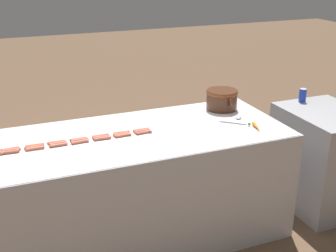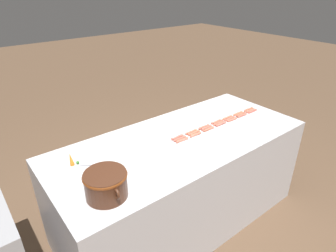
% 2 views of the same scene
% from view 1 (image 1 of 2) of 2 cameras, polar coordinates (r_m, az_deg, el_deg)
% --- Properties ---
extents(ground_plane, '(20.00, 20.00, 0.00)m').
position_cam_1_polar(ground_plane, '(3.83, -3.39, -13.73)').
color(ground_plane, brown).
extents(griddle_counter, '(0.99, 2.30, 0.92)m').
position_cam_1_polar(griddle_counter, '(3.58, -3.55, -7.73)').
color(griddle_counter, '#BCBCC1').
rests_on(griddle_counter, ground_plane).
extents(back_cabinet, '(0.82, 0.66, 0.91)m').
position_cam_1_polar(back_cabinet, '(4.27, 19.35, -4.01)').
color(back_cabinet, '#A0A0A4').
rests_on(back_cabinet, ground_plane).
extents(hot_dog_0, '(0.03, 0.13, 0.02)m').
position_cam_1_polar(hot_dog_0, '(3.27, -19.72, -2.81)').
color(hot_dog_0, '#D76452').
rests_on(hot_dog_0, griddle_counter).
extents(hot_dog_1, '(0.02, 0.13, 0.02)m').
position_cam_1_polar(hot_dog_1, '(3.28, -16.85, -2.41)').
color(hot_dog_1, '#CB634F').
rests_on(hot_dog_1, griddle_counter).
extents(hot_dog_2, '(0.02, 0.13, 0.02)m').
position_cam_1_polar(hot_dog_2, '(3.29, -14.22, -2.02)').
color(hot_dog_2, '#D36C55').
rests_on(hot_dog_2, griddle_counter).
extents(hot_dog_3, '(0.02, 0.13, 0.02)m').
position_cam_1_polar(hot_dog_3, '(3.31, -11.50, -1.65)').
color(hot_dog_3, '#CD6856').
rests_on(hot_dog_3, griddle_counter).
extents(hot_dog_4, '(0.02, 0.13, 0.02)m').
position_cam_1_polar(hot_dog_4, '(3.34, -8.71, -1.23)').
color(hot_dog_4, '#CC6F54').
rests_on(hot_dog_4, griddle_counter).
extents(hot_dog_5, '(0.03, 0.13, 0.02)m').
position_cam_1_polar(hot_dog_5, '(3.38, -6.05, -0.85)').
color(hot_dog_5, '#D76E54').
rests_on(hot_dog_5, griddle_counter).
extents(hot_dog_6, '(0.03, 0.13, 0.02)m').
position_cam_1_polar(hot_dog_6, '(3.42, -3.52, -0.48)').
color(hot_dog_6, '#CC6D56').
rests_on(hot_dog_6, griddle_counter).
extents(hot_dog_7, '(0.03, 0.13, 0.02)m').
position_cam_1_polar(hot_dog_7, '(3.25, -19.63, -2.97)').
color(hot_dog_7, '#CF7056').
rests_on(hot_dog_7, griddle_counter).
extents(hot_dog_8, '(0.02, 0.13, 0.02)m').
position_cam_1_polar(hot_dog_8, '(3.25, -16.96, -2.62)').
color(hot_dog_8, '#D46A4F').
rests_on(hot_dog_8, griddle_counter).
extents(hot_dog_9, '(0.03, 0.13, 0.02)m').
position_cam_1_polar(hot_dog_9, '(3.27, -14.04, -2.18)').
color(hot_dog_9, '#D56A56').
rests_on(hot_dog_9, griddle_counter).
extents(hot_dog_10, '(0.02, 0.13, 0.02)m').
position_cam_1_polar(hot_dog_10, '(3.29, -11.34, -1.80)').
color(hot_dog_10, '#D16852').
rests_on(hot_dog_10, griddle_counter).
extents(hot_dog_11, '(0.03, 0.13, 0.02)m').
position_cam_1_polar(hot_dog_11, '(3.31, -8.66, -1.43)').
color(hot_dog_11, '#D06755').
rests_on(hot_dog_11, griddle_counter).
extents(hot_dog_12, '(0.03, 0.13, 0.02)m').
position_cam_1_polar(hot_dog_12, '(3.35, -6.07, -1.05)').
color(hot_dog_12, '#CE6F52').
rests_on(hot_dog_12, griddle_counter).
extents(hot_dog_13, '(0.03, 0.13, 0.02)m').
position_cam_1_polar(hot_dog_13, '(3.39, -3.36, -0.65)').
color(hot_dog_13, '#CF6350').
rests_on(hot_dog_13, griddle_counter).
extents(hot_dog_14, '(0.03, 0.13, 0.02)m').
position_cam_1_polar(hot_dog_14, '(3.22, -19.77, -3.20)').
color(hot_dog_14, '#CB694C').
rests_on(hot_dog_14, griddle_counter).
extents(hot_dog_15, '(0.02, 0.13, 0.02)m').
position_cam_1_polar(hot_dog_15, '(3.23, -16.81, -2.80)').
color(hot_dog_15, '#D77150').
rests_on(hot_dog_15, griddle_counter).
extents(hot_dog_16, '(0.02, 0.13, 0.02)m').
position_cam_1_polar(hot_dog_16, '(3.24, -13.98, -2.40)').
color(hot_dog_16, '#D57256').
rests_on(hot_dog_16, griddle_counter).
extents(hot_dog_17, '(0.03, 0.13, 0.02)m').
position_cam_1_polar(hot_dog_17, '(3.26, -11.32, -2.03)').
color(hot_dog_17, '#D76D55').
rests_on(hot_dog_17, griddle_counter).
extents(hot_dog_18, '(0.03, 0.13, 0.02)m').
position_cam_1_polar(hot_dog_18, '(3.29, -8.44, -1.60)').
color(hot_dog_18, '#CF6954').
rests_on(hot_dog_18, griddle_counter).
extents(hot_dog_19, '(0.03, 0.13, 0.02)m').
position_cam_1_polar(hot_dog_19, '(3.32, -5.84, -1.21)').
color(hot_dog_19, '#D86B51').
rests_on(hot_dog_19, griddle_counter).
extents(hot_dog_20, '(0.03, 0.13, 0.02)m').
position_cam_1_polar(hot_dog_20, '(3.37, -3.17, -0.83)').
color(hot_dog_20, '#CA6554').
rests_on(hot_dog_20, griddle_counter).
extents(bean_pot, '(0.35, 0.28, 0.17)m').
position_cam_1_polar(bean_pot, '(3.90, 6.97, 3.57)').
color(bean_pot, '#472616').
rests_on(bean_pot, griddle_counter).
extents(serving_spoon, '(0.20, 0.23, 0.02)m').
position_cam_1_polar(serving_spoon, '(3.68, 8.85, 0.88)').
color(serving_spoon, '#B7B7BC').
rests_on(serving_spoon, griddle_counter).
extents(carrot, '(0.18, 0.07, 0.03)m').
position_cam_1_polar(carrot, '(3.52, 11.38, -0.14)').
color(carrot, orange).
rests_on(carrot, griddle_counter).
extents(soda_can, '(0.07, 0.07, 0.12)m').
position_cam_1_polar(soda_can, '(4.29, 17.01, 3.82)').
color(soda_can, '#1938B2').
rests_on(soda_can, back_cabinet).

